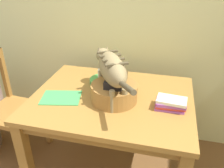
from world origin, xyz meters
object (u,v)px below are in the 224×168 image
Objects in this scene: wicker_basket at (114,92)px; wooden_chair_far at (9,109)px; cat at (111,69)px; saucer_bowl at (104,81)px; coffee_mug at (104,74)px; dining_table at (112,108)px; book_stack at (171,103)px; toaster at (116,88)px; magazine at (61,98)px.

wooden_chair_far reaches higher than wicker_basket.
wooden_chair_far is at bearing 145.50° from cat.
saucer_bowl is 1.69× the size of coffee_mug.
coffee_mug is (-0.11, 0.18, 0.17)m from dining_table.
toaster reaches higher than book_stack.
saucer_bowl is 1.07× the size of book_stack.
book_stack is 0.37m from toaster.
book_stack is (0.74, 0.05, 0.03)m from magazine.
dining_table is at bearing -58.71° from coffee_mug.
cat is at bearing 169.64° from toaster.
book_stack is 0.64× the size of wicker_basket.
wooden_chair_far reaches higher than magazine.
coffee_mug is 0.63× the size of book_stack.
book_stack is at bearing -8.27° from magazine.
wooden_chair_far reaches higher than toaster.
toaster is at bearing 63.69° from wicker_basket.
wooden_chair_far reaches higher than coffee_mug.
magazine is at bearing 79.05° from wooden_chair_far.
dining_table is at bearing 90.79° from wooden_chair_far.
wooden_chair_far reaches higher than dining_table.
wooden_chair_far is (-1.34, 0.12, -0.34)m from book_stack.
coffee_mug is at bearing 121.29° from dining_table.
cat is 1.99× the size of wicker_basket.
toaster is at bearing 175.77° from book_stack.
coffee_mug is (-0.11, 0.20, -0.15)m from cat.
book_stack is at bearing 89.63° from wooden_chair_far.
book_stack is (0.51, -0.23, -0.04)m from coffee_mug.
cat is 0.44m from book_stack.
book_stack is 1.00× the size of toaster.
saucer_bowl is 0.36m from magazine.
magazine is at bearing -170.40° from wicker_basket.
toaster reaches higher than magazine.
coffee_mug reaches higher than magazine.
book_stack is at bearing -4.23° from toaster.
dining_table is at bearing 120.09° from wicker_basket.
cat reaches higher than toaster.
coffee_mug is at bearing 38.46° from magazine.
dining_table is at bearing -57.93° from saucer_bowl.
dining_table is 3.56× the size of wicker_basket.
coffee_mug is 0.25m from toaster.
magazine is at bearing -162.89° from dining_table.
cat is at bearing -60.48° from saucer_bowl.
wooden_chair_far is (-0.60, 0.17, -0.30)m from magazine.
wooden_chair_far is at bearing 175.09° from book_stack.
coffee_mug is at bearing 124.65° from toaster.
cat is at bearing -87.63° from dining_table.
saucer_bowl is at bearing 38.87° from magazine.
wicker_basket is (-0.38, 0.01, 0.02)m from book_stack.
coffee_mug is 0.40× the size of wicker_basket.
wicker_basket is (0.02, -0.02, -0.16)m from cat.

